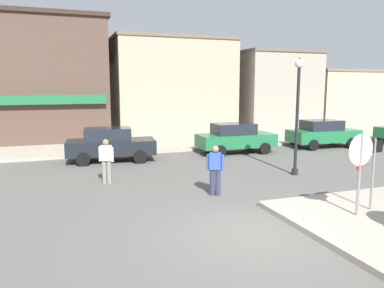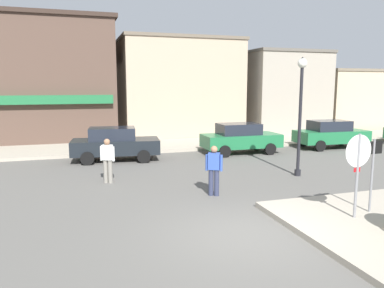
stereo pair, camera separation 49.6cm
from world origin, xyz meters
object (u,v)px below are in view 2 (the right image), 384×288
Objects in this scene: pedestrian_crossing_far at (108,159)px; parked_car_nearest at (115,143)px; parked_car_second at (240,138)px; one_way_sign at (372,168)px; stop_sign at (358,165)px; parked_car_third at (331,134)px; pedestrian_crossing_near at (214,169)px; lamp_post at (301,100)px.

parked_car_nearest is at bearing 80.69° from pedestrian_crossing_far.
parked_car_second is 8.18m from pedestrian_crossing_far.
parked_car_second is 2.50× the size of pedestrian_crossing_far.
one_way_sign is 11.35m from parked_car_nearest.
stop_sign is at bearing -46.50° from pedestrian_crossing_far.
pedestrian_crossing_near is (-9.55, -6.75, 0.06)m from parked_car_third.
pedestrian_crossing_near is (-4.00, -6.72, 0.06)m from parked_car_second.
pedestrian_crossing_near is at bearing 127.60° from stop_sign.
lamp_post is at bearing -38.56° from parked_car_nearest.
parked_car_nearest is 2.58× the size of pedestrian_crossing_far.
parked_car_nearest is at bearing 116.38° from stop_sign.
parked_car_third is 13.29m from pedestrian_crossing_far.
parked_car_second is 2.50× the size of pedestrian_crossing_near.
one_way_sign is 9.86m from parked_car_second.
lamp_post is 7.54m from pedestrian_crossing_far.
lamp_post is at bearing 80.06° from one_way_sign.
stop_sign is 1.10× the size of one_way_sign.
lamp_post is 1.12× the size of parked_car_third.
lamp_post reaches higher than pedestrian_crossing_far.
one_way_sign is 4.52m from pedestrian_crossing_near.
pedestrian_crossing_near is (-3.26, 3.10, -0.46)m from one_way_sign.
parked_car_second is at bearing -179.70° from parked_car_third.
parked_car_nearest and parked_car_third have the same top height.
parked_car_second is 7.82m from pedestrian_crossing_near.
stop_sign reaches higher than pedestrian_crossing_far.
pedestrian_crossing_far is at bearing 137.97° from one_way_sign.
parked_car_third is at bearing 18.10° from pedestrian_crossing_far.
stop_sign reaches higher than parked_car_second.
one_way_sign is at bearing -122.55° from parked_car_third.
lamp_post is at bearing 20.74° from pedestrian_crossing_near.
lamp_post is at bearing -136.42° from parked_car_third.
pedestrian_crossing_far is at bearing -149.93° from parked_car_second.
lamp_post reaches higher than stop_sign.
lamp_post is 1.13× the size of parked_car_second.
parked_car_second is at bearing 85.72° from one_way_sign.
lamp_post is (1.50, 4.88, 1.44)m from stop_sign.
pedestrian_crossing_near is (-4.07, -1.54, -2.09)m from lamp_post.
stop_sign is 10.18m from parked_car_second.
one_way_sign is 0.50× the size of parked_car_nearest.
pedestrian_crossing_far is (-5.66, 5.96, -0.65)m from stop_sign.
stop_sign is 0.57× the size of parked_car_third.
pedestrian_crossing_near is at bearing 136.47° from one_way_sign.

